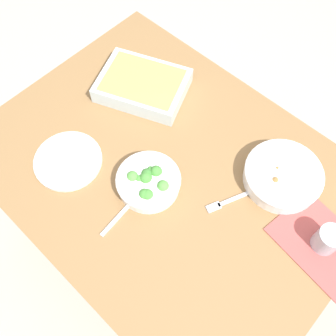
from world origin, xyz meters
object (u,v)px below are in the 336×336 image
Objects in this scene: stew_bowl at (283,176)px; spoon_by_broccoli at (127,207)px; fork_on_table at (229,201)px; spoon_by_stew at (271,188)px; broccoli_bowl at (147,181)px; baking_dish at (143,85)px; drink_cup at (327,240)px; side_plate at (68,161)px.

stew_bowl is 0.49m from spoon_by_broccoli.
fork_on_table is (-0.07, -0.17, -0.03)m from stew_bowl.
broccoli_bowl is at bearing -138.50° from spoon_by_stew.
broccoli_bowl is at bearing -134.40° from stew_bowl.
broccoli_bowl is 0.26m from fork_on_table.
spoon_by_broccoli is at bearing -51.20° from baking_dish.
broccoli_bowl reaches higher than spoon_by_broccoli.
spoon_by_stew is (-0.21, 0.04, -0.03)m from drink_cup.
side_plate reaches higher than spoon_by_stew.
spoon_by_stew is at bearing -94.67° from stew_bowl.
baking_dish reaches higher than spoon_by_stew.
side_plate is at bearing -176.09° from spoon_by_broccoli.
spoon_by_broccoli is at bearing -128.45° from spoon_by_stew.
drink_cup reaches higher than stew_bowl.
baking_dish is 4.25× the size of drink_cup.
fork_on_table is at bearing 27.80° from side_plate.
broccoli_bowl is 0.55× the size of baking_dish.
broccoli_bowl is at bearing -149.25° from fork_on_table.
drink_cup is at bearing 15.77° from fork_on_table.
spoon_by_broccoli is at bearing -85.45° from broccoli_bowl.
side_plate is 1.25× the size of spoon_by_broccoli.
baking_dish is 1.64× the size of side_plate.
stew_bowl is 0.57m from baking_dish.
fork_on_table is (0.21, 0.23, -0.00)m from spoon_by_broccoli.
stew_bowl is at bearing 157.32° from drink_cup.
fork_on_table is (-0.07, -0.12, -0.00)m from spoon_by_stew.
stew_bowl is 1.38× the size of spoon_by_stew.
baking_dish is at bearing 179.84° from spoon_by_stew.
spoon_by_stew and spoon_by_broccoli have the same top height.
baking_dish is 2.05× the size of spoon_by_broccoli.
drink_cup reaches higher than fork_on_table.
stew_bowl is 1.38× the size of spoon_by_broccoli.
spoon_by_stew is at bearing 34.68° from side_plate.
baking_dish is at bearing 94.62° from side_plate.
fork_on_table is at bearing -113.40° from stew_bowl.
spoon_by_stew is at bearing 168.12° from drink_cup.
broccoli_bowl reaches higher than spoon_by_stew.
drink_cup reaches higher than side_plate.
broccoli_bowl is 2.35× the size of drink_cup.
drink_cup is 0.48× the size of spoon_by_stew.
spoon_by_broccoli is at bearing -132.77° from fork_on_table.
stew_bowl is 0.68m from side_plate.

